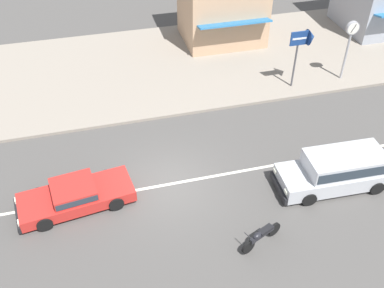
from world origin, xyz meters
name	(u,v)px	position (x,y,z in m)	size (l,w,h in m)	color
ground_plane	(170,184)	(0.00, 0.00, 0.00)	(160.00, 160.00, 0.00)	#4C4947
lane_centre_stripe	(170,184)	(0.00, 0.00, 0.00)	(50.40, 0.14, 0.01)	silver
kerb_strip	(134,70)	(0.00, 9.61, 0.07)	(68.00, 10.00, 0.15)	gray
sedan_red_1	(75,195)	(-3.81, -0.20, 0.53)	(4.70, 2.27, 1.06)	red
minivan_silver_3	(339,169)	(6.72, -1.72, 0.85)	(4.91, 2.02, 1.56)	#B7BABF
motorcycle_0	(261,236)	(2.55, -3.82, 0.42)	(1.76, 0.93, 0.80)	black
street_clock	(351,36)	(11.00, 5.68, 2.69)	(0.71, 0.22, 3.34)	#9E9EA3
arrow_signboard	(308,39)	(8.51, 5.59, 2.84)	(1.31, 0.82, 3.23)	#4C4C51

